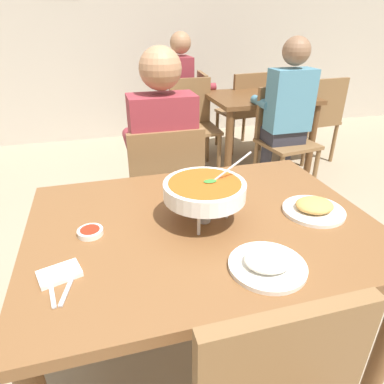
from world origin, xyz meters
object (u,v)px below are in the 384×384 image
object	(u,v)px
patron_bg_middle	(287,108)
chair_bg_window	(318,115)
dining_table_main	(202,243)
curry_bowl	(205,191)
dining_table_far	(259,109)
diner_main	(162,150)
rice_plate	(268,263)
patron_bg_left	(185,88)
chair_diner_main	(165,189)
appetizer_plate	(314,208)
sauce_dish	(90,232)
chair_bg_right	(244,108)
chair_bg_middle	(282,133)
chair_bg_corner	(193,120)
chair_bg_left	(193,109)

from	to	relation	value
patron_bg_middle	chair_bg_window	bearing A→B (deg)	36.63
dining_table_main	curry_bowl	distance (m)	0.23
dining_table_far	chair_bg_window	xyz separation A→B (m)	(0.67, -0.06, -0.10)
diner_main	curry_bowl	size ratio (longest dim) A/B	3.94
rice_plate	patron_bg_left	distance (m)	3.04
diner_main	curry_bowl	distance (m)	0.80
chair_diner_main	appetizer_plate	xyz separation A→B (m)	(0.44, -0.81, 0.25)
curry_bowl	sauce_dish	size ratio (longest dim) A/B	3.69
rice_plate	patron_bg_left	bearing A→B (deg)	80.39
dining_table_main	chair_bg_right	world-z (taller)	chair_bg_right
patron_bg_middle	curry_bowl	bearing A→B (deg)	-128.36
appetizer_plate	chair_bg_middle	bearing A→B (deg)	64.14
chair_diner_main	dining_table_far	bearing A→B (deg)	47.23
diner_main	chair_bg_middle	distance (m)	1.49
diner_main	chair_bg_right	distance (m)	2.22
dining_table_main	appetizer_plate	distance (m)	0.46
dining_table_main	chair_diner_main	bearing A→B (deg)	90.00
curry_bowl	patron_bg_left	size ratio (longest dim) A/B	0.25
chair_bg_window	appetizer_plate	bearing A→B (deg)	-125.02
chair_bg_right	patron_bg_middle	world-z (taller)	patron_bg_middle
chair_diner_main	patron_bg_middle	world-z (taller)	patron_bg_middle
rice_plate	chair_bg_corner	distance (m)	2.60
chair_bg_left	chair_bg_corner	world-z (taller)	same
chair_bg_left	rice_plate	bearing A→B (deg)	-101.28
curry_bowl	patron_bg_left	world-z (taller)	patron_bg_left
rice_plate	chair_bg_middle	size ratio (longest dim) A/B	0.27
rice_plate	chair_bg_corner	xyz separation A→B (m)	(0.48, 2.54, -0.25)
appetizer_plate	chair_bg_right	size ratio (longest dim) A/B	0.27
dining_table_main	dining_table_far	distance (m)	2.44
chair_bg_corner	patron_bg_middle	size ratio (longest dim) A/B	0.69
chair_bg_middle	chair_bg_window	size ratio (longest dim) A/B	1.00
dining_table_main	patron_bg_middle	world-z (taller)	patron_bg_middle
chair_bg_middle	chair_bg_right	bearing A→B (deg)	86.85
chair_bg_middle	chair_bg_right	size ratio (longest dim) A/B	1.00
dining_table_main	rice_plate	size ratio (longest dim) A/B	5.34
appetizer_plate	dining_table_far	bearing A→B (deg)	69.64
sauce_dish	patron_bg_middle	world-z (taller)	patron_bg_middle
chair_bg_left	chair_bg_corner	distance (m)	0.44
chair_bg_left	sauce_dish	bearing A→B (deg)	-112.93
diner_main	dining_table_far	xyz separation A→B (m)	(1.24, 1.31, -0.14)
rice_plate	appetizer_plate	world-z (taller)	same
chair_bg_window	patron_bg_middle	xyz separation A→B (m)	(-0.70, -0.52, 0.24)
rice_plate	chair_bg_left	distance (m)	3.03
chair_bg_corner	chair_bg_left	bearing A→B (deg)	74.78
curry_bowl	chair_bg_left	world-z (taller)	curry_bowl
dining_table_far	patron_bg_left	bearing A→B (deg)	136.98
rice_plate	dining_table_far	world-z (taller)	rice_plate
chair_bg_right	sauce_dish	bearing A→B (deg)	-123.71
chair_bg_middle	rice_plate	bearing A→B (deg)	-120.63
patron_bg_middle	chair_diner_main	bearing A→B (deg)	-147.81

